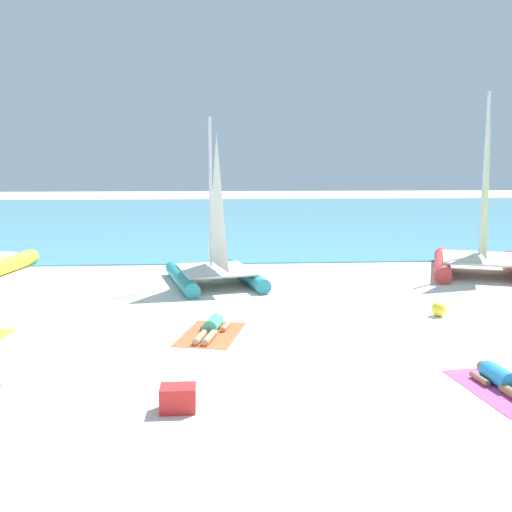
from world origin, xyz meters
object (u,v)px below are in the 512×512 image
at_px(sailboat_teal, 215,260).
at_px(towel_center_right, 211,334).
at_px(sailboat_red, 481,248).
at_px(towel_rightmost, 505,390).
at_px(cooler_box, 178,398).
at_px(sunbather_rightmost, 503,381).
at_px(beach_ball, 439,309).
at_px(sunbather_center_right, 212,327).

height_order(sailboat_teal, towel_center_right, sailboat_teal).
distance_m(sailboat_red, sailboat_teal, 8.46).
xyz_separation_m(towel_rightmost, cooler_box, (-4.96, -0.39, 0.17)).
xyz_separation_m(towel_center_right, towel_rightmost, (4.52, -3.31, 0.00)).
bearing_deg(sunbather_rightmost, beach_ball, 74.99).
height_order(towel_rightmost, sunbather_rightmost, sunbather_rightmost).
xyz_separation_m(sailboat_red, cooler_box, (-8.92, -9.71, -0.67)).
height_order(beach_ball, cooler_box, cooler_box).
distance_m(towel_rightmost, cooler_box, 4.98).
bearing_deg(sailboat_teal, sunbather_center_right, -103.11).
bearing_deg(towel_rightmost, sunbather_rightmost, 96.10).
bearing_deg(sunbather_rightmost, sailboat_red, 60.69).
relative_size(sailboat_red, sunbather_center_right, 3.67).
xyz_separation_m(towel_center_right, beach_ball, (5.19, 1.07, 0.16)).
relative_size(sailboat_teal, beach_ball, 14.21).
distance_m(sailboat_red, sunbather_rightmost, 10.10).
bearing_deg(towel_center_right, cooler_box, -96.74).
distance_m(sunbather_rightmost, cooler_box, 4.97).
distance_m(sailboat_teal, towel_rightmost, 9.48).
bearing_deg(sailboat_teal, towel_center_right, -103.29).
distance_m(sailboat_teal, cooler_box, 8.76).
bearing_deg(sunbather_center_right, sunbather_rightmost, -22.35).
bearing_deg(sunbather_center_right, sailboat_teal, 103.21).
distance_m(sunbather_center_right, beach_ball, 5.27).
relative_size(sailboat_red, sunbather_rightmost, 3.64).
height_order(sailboat_red, towel_rightmost, sailboat_red).
distance_m(sailboat_red, towel_center_right, 10.44).
distance_m(sunbather_rightmost, beach_ball, 4.37).
relative_size(towel_center_right, cooler_box, 3.80).
distance_m(towel_center_right, sunbather_center_right, 0.14).
bearing_deg(sailboat_red, sailboat_teal, -152.09).
distance_m(sunbather_center_right, sunbather_rightmost, 5.58).
relative_size(sailboat_teal, towel_center_right, 2.53).
relative_size(towel_center_right, towel_rightmost, 1.00).
height_order(sailboat_red, cooler_box, sailboat_red).
xyz_separation_m(sunbather_center_right, beach_ball, (5.18, 1.01, 0.04)).
bearing_deg(sunbather_rightmost, towel_center_right, 138.19).
distance_m(sailboat_teal, sunbather_rightmost, 9.41).
xyz_separation_m(sailboat_teal, sunbather_center_right, (-0.07, -4.97, -0.58)).
bearing_deg(towel_rightmost, beach_ball, 81.32).
bearing_deg(towel_rightmost, sailboat_red, 66.98).
relative_size(towel_center_right, sunbather_center_right, 1.22).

